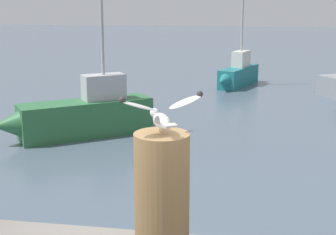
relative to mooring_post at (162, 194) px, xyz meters
name	(u,v)px	position (x,y,z in m)	size (l,w,h in m)	color
mooring_post	(162,194)	(0.00, 0.00, 0.00)	(0.38, 0.38, 0.86)	brown
seagull	(161,114)	(0.00, 0.00, 0.56)	(0.54, 0.39, 0.27)	tan
boat_green	(78,116)	(-3.54, 8.15, -1.47)	(3.56, 2.92, 3.45)	#2D6B3D
boat_teal	(237,74)	(0.05, 16.11, -1.51)	(1.64, 3.12, 4.36)	#1E7075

